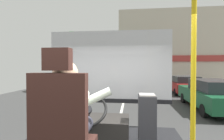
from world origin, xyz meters
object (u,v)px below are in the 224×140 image
Objects in this scene: fare_box at (147,121)px; parked_car_green at (213,94)px; steering_console at (94,129)px; handrail_pole at (193,75)px; bus_driver at (68,113)px; driver_seat at (63,138)px; parked_car_red at (184,84)px.

parked_car_green is at bearing 58.64° from fare_box.
handrail_pole reaches higher than steering_console.
bus_driver is 1.38m from fare_box.
fare_box is (0.82, 1.15, -0.20)m from driver_seat.
driver_seat is 0.31× the size of parked_car_green.
steering_console is 7.29m from parked_car_green.
handrail_pole is 12.31m from parked_car_red.
bus_driver reaches higher than parked_car_red.
handrail_pole reaches higher than driver_seat.
driver_seat is at bearing -90.00° from bus_driver.
steering_console is (0.00, 1.11, -0.56)m from bus_driver.
parked_car_green is (4.40, 7.01, -0.70)m from driver_seat.
handrail_pole is (1.13, 0.04, 0.36)m from bus_driver.
bus_driver is at bearing -177.89° from handrail_pole.
steering_console is 0.29× the size of parked_car_red.
bus_driver is 0.99× the size of fare_box.
fare_box is 0.18× the size of parked_car_green.
steering_console is 1.37× the size of fare_box.
driver_seat is 1.27m from handrail_pole.
parked_car_green is 4.89m from parked_car_red.
fare_box is at bearing 107.17° from handrail_pole.
bus_driver is at bearing -111.09° from parked_car_red.
fare_box is at bearing -4.29° from steering_console.
handrail_pole reaches higher than bus_driver.
steering_console is 0.84m from fare_box.
bus_driver is at bearing -90.00° from steering_console.
handrail_pole is 0.52× the size of parked_car_green.
driver_seat is 0.22m from bus_driver.
parked_car_green is 1.15× the size of parked_car_red.
handrail_pole is (1.13, 0.15, 0.55)m from driver_seat.
driver_seat is 0.60× the size of handrail_pole.
handrail_pole is 0.60× the size of parked_car_red.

